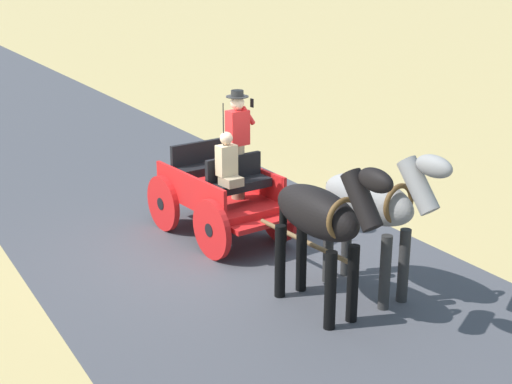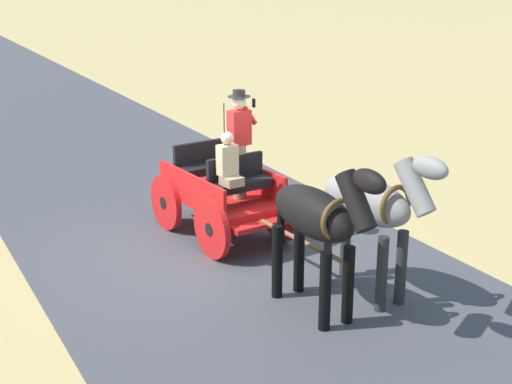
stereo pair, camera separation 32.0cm
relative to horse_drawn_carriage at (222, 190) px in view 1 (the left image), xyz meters
The scene contains 5 objects.
ground_plane 1.00m from the horse_drawn_carriage, 58.40° to the left, with size 200.00×200.00×0.00m, color tan.
road_surface 0.99m from the horse_drawn_carriage, 58.40° to the left, with size 6.06×160.00×0.01m, color #424247.
horse_drawn_carriage is the anchor object (origin of this frame).
horse_near_side 3.10m from the horse_drawn_carriage, 103.87° to the left, with size 0.75×2.15×2.21m.
horse_off_side 3.11m from the horse_drawn_carriage, 86.71° to the left, with size 0.64×2.13×2.21m.
Camera 1 is at (5.03, 9.65, 4.52)m, focal length 51.10 mm.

